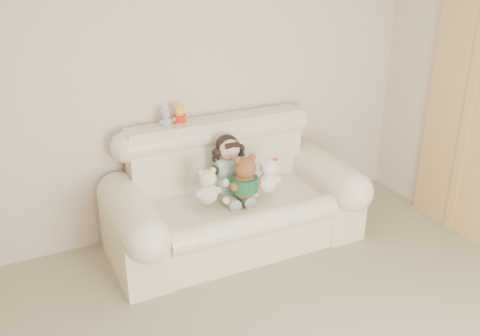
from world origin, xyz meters
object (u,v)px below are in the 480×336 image
seated_child (229,166)px  cream_teddy (207,183)px  brown_teddy (245,173)px  white_cat (268,172)px  sofa (235,190)px

seated_child → cream_teddy: seated_child is taller
brown_teddy → white_cat: size_ratio=1.21×
sofa → brown_teddy: 0.25m
seated_child → brown_teddy: 0.22m
sofa → white_cat: 0.32m
cream_teddy → brown_teddy: bearing=-2.0°
sofa → brown_teddy: (0.02, -0.14, 0.20)m
sofa → cream_teddy: (-0.29, -0.10, 0.16)m
brown_teddy → white_cat: bearing=19.0°
white_cat → sofa: bearing=129.2°
cream_teddy → white_cat: bearing=2.6°
seated_child → white_cat: seated_child is taller
white_cat → seated_child: bearing=118.1°
sofa → white_cat: size_ratio=5.87×
seated_child → brown_teddy: bearing=-86.3°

